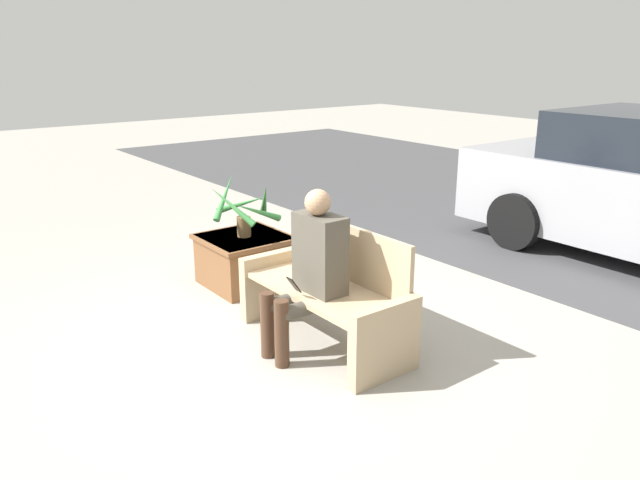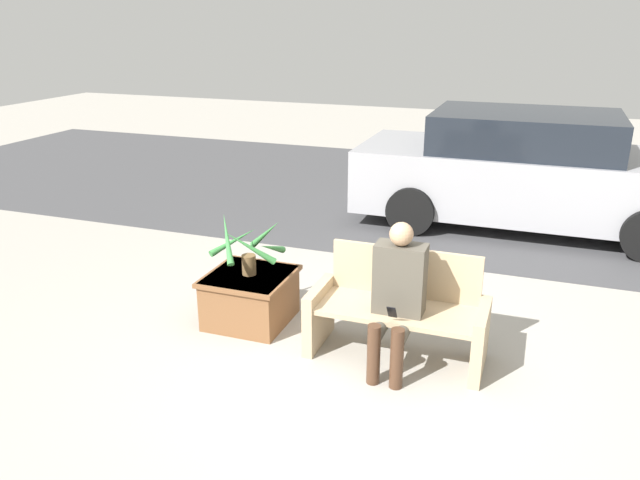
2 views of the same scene
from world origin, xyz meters
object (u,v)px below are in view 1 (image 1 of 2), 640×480
(person_seated, at_px, (311,266))
(planter_box, at_px, (245,258))
(bench, at_px, (329,293))
(potted_plant, at_px, (244,209))

(person_seated, xyz_separation_m, planter_box, (-1.44, 0.30, -0.40))
(bench, bearing_deg, planter_box, 175.34)
(potted_plant, bearing_deg, bench, -4.83)
(person_seated, bearing_deg, bench, 96.69)
(person_seated, relative_size, planter_box, 1.59)
(planter_box, height_order, potted_plant, potted_plant)
(bench, xyz_separation_m, person_seated, (0.02, -0.18, 0.26))
(potted_plant, bearing_deg, person_seated, -11.93)
(bench, bearing_deg, potted_plant, 175.17)
(bench, height_order, person_seated, person_seated)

